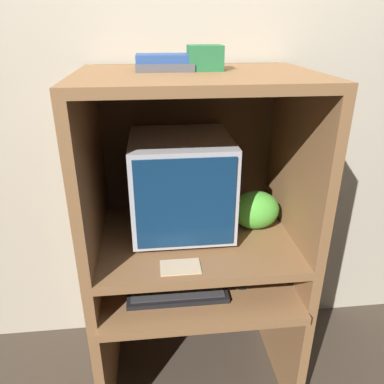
{
  "coord_description": "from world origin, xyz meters",
  "views": [
    {
      "loc": [
        -0.17,
        -1.07,
        1.64
      ],
      "look_at": [
        -0.02,
        0.32,
        1.01
      ],
      "focal_mm": 35.0,
      "sensor_mm": 36.0,
      "label": 1
    }
  ],
  "objects_px": {
    "crt_monitor": "(181,184)",
    "mouse": "(241,285)",
    "book_stack": "(164,63)",
    "storage_box": "(205,58)",
    "snack_bag": "(256,210)",
    "keyboard": "(177,292)"
  },
  "relations": [
    {
      "from": "crt_monitor",
      "to": "mouse",
      "type": "relative_size",
      "value": 6.59
    },
    {
      "from": "crt_monitor",
      "to": "book_stack",
      "type": "height_order",
      "value": "book_stack"
    },
    {
      "from": "book_stack",
      "to": "storage_box",
      "type": "xyz_separation_m",
      "value": [
        0.15,
        -0.02,
        0.02
      ]
    },
    {
      "from": "snack_bag",
      "to": "storage_box",
      "type": "bearing_deg",
      "value": 176.74
    },
    {
      "from": "snack_bag",
      "to": "book_stack",
      "type": "relative_size",
      "value": 0.99
    },
    {
      "from": "crt_monitor",
      "to": "snack_bag",
      "type": "height_order",
      "value": "crt_monitor"
    },
    {
      "from": "mouse",
      "to": "snack_bag",
      "type": "distance_m",
      "value": 0.33
    },
    {
      "from": "keyboard",
      "to": "mouse",
      "type": "bearing_deg",
      "value": 1.56
    },
    {
      "from": "snack_bag",
      "to": "book_stack",
      "type": "bearing_deg",
      "value": 175.24
    },
    {
      "from": "keyboard",
      "to": "storage_box",
      "type": "xyz_separation_m",
      "value": [
        0.13,
        0.21,
        0.89
      ]
    },
    {
      "from": "mouse",
      "to": "book_stack",
      "type": "distance_m",
      "value": 0.95
    },
    {
      "from": "crt_monitor",
      "to": "storage_box",
      "type": "distance_m",
      "value": 0.51
    },
    {
      "from": "crt_monitor",
      "to": "storage_box",
      "type": "relative_size",
      "value": 3.33
    },
    {
      "from": "snack_bag",
      "to": "mouse",
      "type": "bearing_deg",
      "value": -116.35
    },
    {
      "from": "mouse",
      "to": "book_stack",
      "type": "bearing_deg",
      "value": 142.48
    },
    {
      "from": "mouse",
      "to": "snack_bag",
      "type": "height_order",
      "value": "snack_bag"
    },
    {
      "from": "crt_monitor",
      "to": "keyboard",
      "type": "height_order",
      "value": "crt_monitor"
    },
    {
      "from": "mouse",
      "to": "storage_box",
      "type": "relative_size",
      "value": 0.5
    },
    {
      "from": "keyboard",
      "to": "crt_monitor",
      "type": "bearing_deg",
      "value": 80.28
    },
    {
      "from": "keyboard",
      "to": "snack_bag",
      "type": "bearing_deg",
      "value": 28.38
    },
    {
      "from": "mouse",
      "to": "storage_box",
      "type": "height_order",
      "value": "storage_box"
    },
    {
      "from": "book_stack",
      "to": "storage_box",
      "type": "height_order",
      "value": "storage_box"
    }
  ]
}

